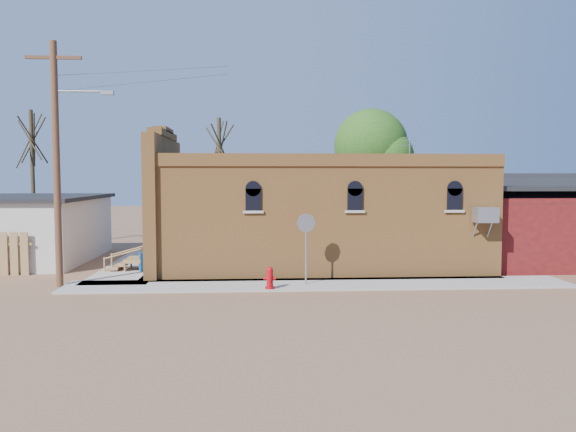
{
  "coord_description": "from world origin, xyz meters",
  "views": [
    {
      "loc": [
        -0.93,
        -19.9,
        4.09
      ],
      "look_at": [
        0.49,
        4.17,
        2.4
      ],
      "focal_mm": 35.0,
      "sensor_mm": 36.0,
      "label": 1
    }
  ],
  "objects": [
    {
      "name": "tree_leafy",
      "position": [
        6.0,
        13.5,
        5.93
      ],
      "size": [
        4.4,
        4.4,
        8.15
      ],
      "color": "#433A26",
      "rests_on": "ground"
    },
    {
      "name": "stop_sign",
      "position": [
        0.96,
        0.77,
        2.12
      ],
      "size": [
        0.72,
        0.21,
        2.66
      ],
      "rotation": [
        0.0,
        0.0,
        -0.2
      ],
      "color": "#98989E",
      "rests_on": "sidewalk_south"
    },
    {
      "name": "utility_pole",
      "position": [
        -8.14,
        1.2,
        4.77
      ],
      "size": [
        3.12,
        0.26,
        9.0
      ],
      "color": "#4F2F1F",
      "rests_on": "ground"
    },
    {
      "name": "trash_barrel",
      "position": [
        -5.64,
        4.15,
        0.47
      ],
      "size": [
        0.65,
        0.65,
        0.77
      ],
      "primitive_type": "cylinder",
      "rotation": [
        0.0,
        0.0,
        -0.36
      ],
      "color": "navy",
      "rests_on": "sidewalk_west"
    },
    {
      "name": "sidewalk_south",
      "position": [
        1.5,
        0.9,
        0.04
      ],
      "size": [
        19.0,
        2.2,
        0.08
      ],
      "primitive_type": "cube",
      "color": "#9E9991",
      "rests_on": "ground"
    },
    {
      "name": "sidewalk_west",
      "position": [
        -6.3,
        6.0,
        0.04
      ],
      "size": [
        2.6,
        10.0,
        0.08
      ],
      "primitive_type": "cube",
      "color": "#9E9991",
      "rests_on": "ground"
    },
    {
      "name": "red_shed",
      "position": [
        11.5,
        5.5,
        2.27
      ],
      "size": [
        5.4,
        6.4,
        4.3
      ],
      "color": "#520E15",
      "rests_on": "ground"
    },
    {
      "name": "ground",
      "position": [
        0.0,
        0.0,
        0.0
      ],
      "size": [
        120.0,
        120.0,
        0.0
      ],
      "primitive_type": "plane",
      "color": "brown",
      "rests_on": "ground"
    },
    {
      "name": "brick_bar",
      "position": [
        1.64,
        5.49,
        2.34
      ],
      "size": [
        16.4,
        7.97,
        6.3
      ],
      "color": "#BC7839",
      "rests_on": "ground"
    },
    {
      "name": "tree_bare_near",
      "position": [
        -3.0,
        13.0,
        5.96
      ],
      "size": [
        2.8,
        2.8,
        7.65
      ],
      "color": "#433A26",
      "rests_on": "ground"
    },
    {
      "name": "tree_bare_far",
      "position": [
        -14.0,
        14.0,
        6.36
      ],
      "size": [
        2.8,
        2.8,
        8.16
      ],
      "color": "#433A26",
      "rests_on": "ground"
    },
    {
      "name": "fire_hydrant",
      "position": [
        -0.41,
        -0.0,
        0.47
      ],
      "size": [
        0.45,
        0.43,
        0.79
      ],
      "rotation": [
        0.0,
        0.0,
        -0.17
      ],
      "color": "#A60910",
      "rests_on": "sidewalk_south"
    }
  ]
}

